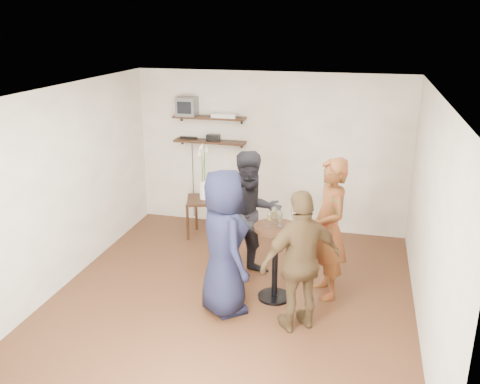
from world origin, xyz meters
name	(u,v)px	position (x,y,z in m)	size (l,w,h in m)	color
room	(231,203)	(0.00, 0.00, 1.30)	(4.58, 5.08, 2.68)	#3F2014
shelf_upper	(209,118)	(-1.00, 2.38, 1.85)	(1.20, 0.25, 0.04)	black
shelf_lower	(210,141)	(-1.00, 2.38, 1.45)	(1.20, 0.25, 0.04)	black
crt_monitor	(187,106)	(-1.37, 2.38, 2.02)	(0.32, 0.30, 0.30)	#59595B
dvd_deck	(225,115)	(-0.74, 2.38, 1.90)	(0.40, 0.24, 0.06)	silver
radio	(213,138)	(-0.94, 2.38, 1.52)	(0.22, 0.10, 0.10)	black
power_strip	(189,138)	(-1.39, 2.42, 1.48)	(0.30, 0.05, 0.03)	black
side_table	(204,205)	(-0.93, 1.81, 0.54)	(0.67, 0.67, 0.65)	black
vase_lilies	(204,181)	(-0.94, 1.81, 0.94)	(0.19, 0.19, 0.94)	white
drinks_table	(275,252)	(0.52, 0.16, 0.63)	(0.54, 0.54, 0.99)	black
wine_glass_fl	(269,216)	(0.45, 0.13, 1.12)	(0.07, 0.07, 0.20)	silver
wine_glass_fr	(280,218)	(0.58, 0.12, 1.11)	(0.06, 0.06, 0.18)	silver
wine_glass_bl	(274,213)	(0.49, 0.23, 1.13)	(0.07, 0.07, 0.21)	silver
wine_glass_br	(279,216)	(0.56, 0.16, 1.12)	(0.07, 0.07, 0.20)	silver
person_plaid	(329,229)	(1.15, 0.42, 0.91)	(0.66, 0.43, 1.81)	red
person_dark	(252,215)	(0.10, 0.69, 0.88)	(0.86, 0.67, 1.77)	black
person_navy	(224,243)	(-0.02, -0.25, 0.89)	(0.87, 0.57, 1.78)	black
person_brown	(301,262)	(0.91, -0.40, 0.83)	(0.97, 0.40, 1.65)	#4D3821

